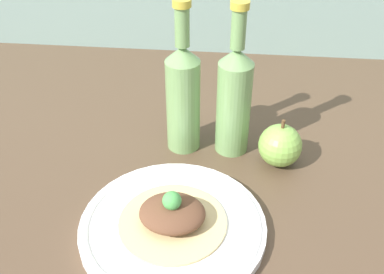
# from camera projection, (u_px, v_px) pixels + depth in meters

# --- Properties ---
(ground_plane) EXTENTS (1.80, 1.10, 0.04)m
(ground_plane) POSITION_uv_depth(u_px,v_px,m) (169.00, 193.00, 0.77)
(ground_plane) COLOR brown
(plate) EXTENTS (0.28, 0.28, 0.02)m
(plate) POSITION_uv_depth(u_px,v_px,m) (173.00, 226.00, 0.67)
(plate) COLOR white
(plate) RESTS_ON ground_plane
(plated_food) EXTENTS (0.16, 0.16, 0.06)m
(plated_food) POSITION_uv_depth(u_px,v_px,m) (172.00, 215.00, 0.66)
(plated_food) COLOR #D6BC7F
(plated_food) RESTS_ON plate
(cider_bottle_left) EXTENTS (0.06, 0.06, 0.28)m
(cider_bottle_left) POSITION_uv_depth(u_px,v_px,m) (183.00, 95.00, 0.78)
(cider_bottle_left) COLOR #729E5B
(cider_bottle_left) RESTS_ON ground_plane
(cider_bottle_right) EXTENTS (0.06, 0.06, 0.28)m
(cider_bottle_right) POSITION_uv_depth(u_px,v_px,m) (234.00, 97.00, 0.78)
(cider_bottle_right) COLOR #729E5B
(cider_bottle_right) RESTS_ON ground_plane
(apple) EXTENTS (0.08, 0.08, 0.09)m
(apple) POSITION_uv_depth(u_px,v_px,m) (280.00, 145.00, 0.78)
(apple) COLOR #84B74C
(apple) RESTS_ON ground_plane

